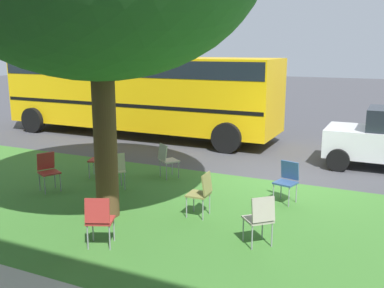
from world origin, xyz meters
The scene contains 11 objects.
ground centered at (0.00, 0.00, 0.00)m, with size 80.00×80.00×0.00m, color #424247.
grass_verge centered at (0.00, 3.20, 0.00)m, with size 48.00×6.00×0.01m, color #3D752D.
chair_0 centered at (4.60, 3.15, 0.52)m, with size 0.56×0.56×0.88m.
chair_1 centered at (3.23, 2.45, 0.52)m, with size 0.59×0.59×0.88m.
chair_2 centered at (-0.54, 1.58, 0.52)m, with size 0.50×0.51×0.88m.
chair_3 centered at (0.76, 3.11, 0.52)m, with size 0.44×0.43×0.88m.
chair_4 centered at (2.62, 1.12, 0.52)m, with size 0.58×0.58×0.88m.
chair_5 centered at (1.72, 5.06, 0.52)m, with size 0.54×0.55×0.88m.
chair_6 centered at (4.19, 1.74, 0.52)m, with size 0.53×0.53×0.88m.
chair_7 centered at (-0.63, 3.89, 0.52)m, with size 0.59×0.59×0.88m.
school_bus centered at (6.22, -3.33, 1.76)m, with size 10.40×2.80×2.88m.
Camera 1 is at (-2.52, 10.50, 3.23)m, focal length 41.14 mm.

